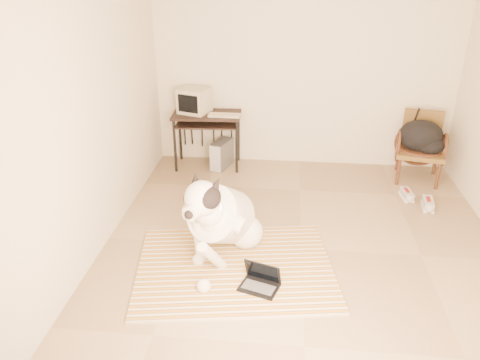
# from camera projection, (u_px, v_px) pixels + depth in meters

# --- Properties ---
(floor) EXTENTS (4.50, 4.50, 0.00)m
(floor) POSITION_uv_depth(u_px,v_px,m) (302.00, 249.00, 4.70)
(floor) COLOR #947B5A
(floor) RESTS_ON ground
(wall_back) EXTENTS (4.50, 0.00, 4.50)m
(wall_back) POSITION_uv_depth(u_px,v_px,m) (305.00, 67.00, 6.14)
(wall_back) COLOR beige
(wall_back) RESTS_ON floor
(wall_front) EXTENTS (4.50, 0.00, 4.50)m
(wall_front) POSITION_uv_depth(u_px,v_px,m) (327.00, 278.00, 2.10)
(wall_front) COLOR beige
(wall_front) RESTS_ON floor
(wall_left) EXTENTS (0.00, 4.50, 4.50)m
(wall_left) POSITION_uv_depth(u_px,v_px,m) (92.00, 114.00, 4.31)
(wall_left) COLOR beige
(wall_left) RESTS_ON floor
(rug) EXTENTS (2.02, 1.66, 0.02)m
(rug) POSITION_uv_depth(u_px,v_px,m) (235.00, 268.00, 4.40)
(rug) COLOR #C46F1C
(rug) RESTS_ON floor
(dog) EXTENTS (0.75, 1.38, 1.01)m
(dog) POSITION_uv_depth(u_px,v_px,m) (222.00, 218.00, 4.47)
(dog) COLOR silver
(dog) RESTS_ON rug
(laptop) EXTENTS (0.39, 0.33, 0.23)m
(laptop) POSITION_uv_depth(u_px,v_px,m) (260.00, 281.00, 4.11)
(laptop) COLOR black
(laptop) RESTS_ON rug
(computer_desk) EXTENTS (0.94, 0.55, 0.76)m
(computer_desk) POSITION_uv_depth(u_px,v_px,m) (207.00, 122.00, 6.29)
(computer_desk) COLOR black
(computer_desk) RESTS_ON floor
(crt_monitor) EXTENTS (0.46, 0.45, 0.33)m
(crt_monitor) POSITION_uv_depth(u_px,v_px,m) (194.00, 100.00, 6.24)
(crt_monitor) COLOR #B4AA8D
(crt_monitor) RESTS_ON computer_desk
(desk_keyboard) EXTENTS (0.42, 0.16, 0.03)m
(desk_keyboard) POSITION_uv_depth(u_px,v_px,m) (224.00, 115.00, 6.15)
(desk_keyboard) COLOR #B4AA8D
(desk_keyboard) RESTS_ON computer_desk
(pc_tower) EXTENTS (0.29, 0.44, 0.38)m
(pc_tower) POSITION_uv_depth(u_px,v_px,m) (222.00, 154.00, 6.46)
(pc_tower) COLOR #48494B
(pc_tower) RESTS_ON floor
(rattan_chair) EXTENTS (0.67, 0.65, 0.87)m
(rattan_chair) POSITION_uv_depth(u_px,v_px,m) (420.00, 147.00, 6.04)
(rattan_chair) COLOR brown
(rattan_chair) RESTS_ON floor
(backpack) EXTENTS (0.56, 0.47, 0.41)m
(backpack) POSITION_uv_depth(u_px,v_px,m) (422.00, 138.00, 5.91)
(backpack) COLOR black
(backpack) RESTS_ON rattan_chair
(sneaker_left) EXTENTS (0.13, 0.28, 0.09)m
(sneaker_left) POSITION_uv_depth(u_px,v_px,m) (407.00, 195.00, 5.69)
(sneaker_left) COLOR white
(sneaker_left) RESTS_ON floor
(sneaker_right) EXTENTS (0.15, 0.30, 0.10)m
(sneaker_right) POSITION_uv_depth(u_px,v_px,m) (428.00, 204.00, 5.47)
(sneaker_right) COLOR white
(sneaker_right) RESTS_ON floor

